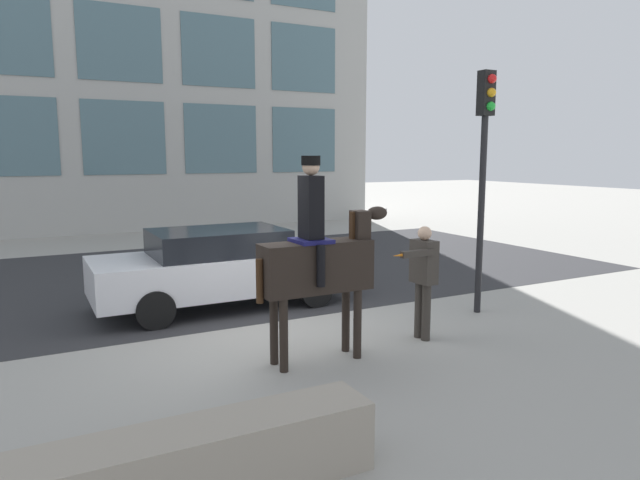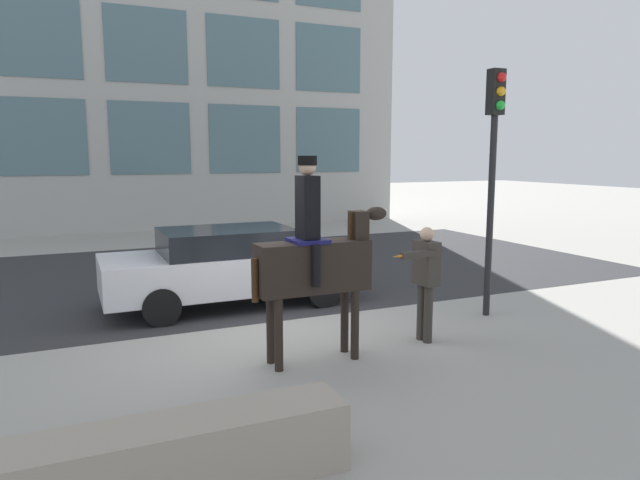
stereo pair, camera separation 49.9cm
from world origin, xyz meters
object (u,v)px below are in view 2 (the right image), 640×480
object	(u,v)px
pedestrian_bystander	(425,275)
street_car_near_lane	(232,265)
traffic_light	(494,153)
planter_ledge	(168,459)
mounted_horse_lead	(315,260)

from	to	relation	value
pedestrian_bystander	street_car_near_lane	distance (m)	3.71
traffic_light	planter_ledge	size ratio (longest dim) A/B	1.37
street_car_near_lane	planter_ledge	bearing A→B (deg)	-110.36
mounted_horse_lead	street_car_near_lane	distance (m)	3.27
mounted_horse_lead	planter_ledge	distance (m)	3.38
traffic_light	planter_ledge	xyz separation A→B (m)	(-5.77, -3.07, -2.41)
mounted_horse_lead	traffic_light	bearing A→B (deg)	12.82
street_car_near_lane	mounted_horse_lead	bearing A→B (deg)	-85.84
traffic_light	mounted_horse_lead	bearing A→B (deg)	-167.32
pedestrian_bystander	traffic_light	size ratio (longest dim) A/B	0.41
mounted_horse_lead	planter_ledge	bearing A→B (deg)	-134.71
pedestrian_bystander	planter_ledge	world-z (taller)	pedestrian_bystander
pedestrian_bystander	street_car_near_lane	xyz separation A→B (m)	(-1.98, 3.13, -0.25)
pedestrian_bystander	street_car_near_lane	bearing A→B (deg)	-60.34
traffic_light	planter_ledge	bearing A→B (deg)	-152.01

